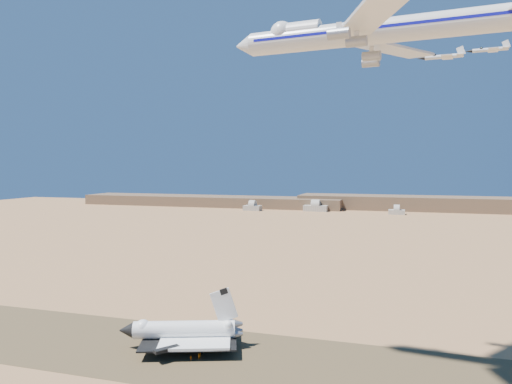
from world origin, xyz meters
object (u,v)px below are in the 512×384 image
(shuttle, at_px, (183,332))
(chase_jet_e, at_px, (443,57))
(crew_a, at_px, (199,357))
(crew_c, at_px, (191,358))
(chase_jet_f, at_px, (489,50))
(carrier_747, at_px, (363,33))
(crew_b, at_px, (200,356))

(shuttle, xyz_separation_m, chase_jet_e, (80.53, 40.80, 92.60))
(crew_a, height_order, crew_c, crew_a)
(crew_c, distance_m, chase_jet_f, 147.85)
(crew_c, xyz_separation_m, chase_jet_e, (73.42, 50.33, 97.05))
(crew_a, relative_size, chase_jet_f, 0.12)
(carrier_747, bearing_deg, crew_b, -177.24)
(shuttle, bearing_deg, crew_a, -60.70)
(crew_a, relative_size, crew_c, 1.06)
(chase_jet_f, bearing_deg, carrier_747, -115.71)
(carrier_747, distance_m, crew_c, 107.23)
(crew_c, bearing_deg, shuttle, -32.40)
(chase_jet_e, bearing_deg, crew_a, -139.88)
(crew_c, height_order, chase_jet_f, chase_jet_f)
(crew_a, bearing_deg, crew_c, 155.75)
(carrier_747, relative_size, crew_a, 45.50)
(crew_b, distance_m, chase_jet_f, 145.56)
(carrier_747, relative_size, chase_jet_f, 5.55)
(crew_b, height_order, chase_jet_f, chase_jet_f)
(carrier_747, height_order, crew_a, carrier_747)
(shuttle, distance_m, crew_a, 12.53)
(carrier_747, height_order, chase_jet_e, carrier_747)
(carrier_747, xyz_separation_m, crew_b, (-49.09, 3.55, -94.25))
(shuttle, bearing_deg, carrier_747, -30.19)
(crew_b, xyz_separation_m, chase_jet_f, (87.59, 58.28, 100.59))
(carrier_747, bearing_deg, chase_jet_f, 64.99)
(shuttle, relative_size, crew_c, 23.89)
(crew_c, relative_size, chase_jet_f, 0.12)
(crew_c, xyz_separation_m, chase_jet_f, (89.51, 60.95, 100.66))
(chase_jet_e, distance_m, chase_jet_f, 19.61)
(crew_a, relative_size, crew_b, 0.98)
(crew_a, height_order, chase_jet_e, chase_jet_e)
(crew_a, distance_m, chase_jet_e, 129.95)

